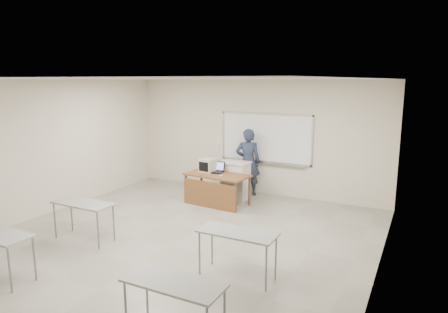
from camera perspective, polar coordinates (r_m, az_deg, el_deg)
The scene contains 10 objects.
floor at distance 7.56m, azimuth -7.74°, elevation -12.50°, with size 7.00×8.00×0.01m, color gray.
whiteboard at distance 10.43m, azimuth 5.98°, elevation 2.55°, with size 2.48×0.10×1.31m.
student_desks at distance 6.33m, azimuth -15.01°, elevation -10.93°, with size 4.40×2.20×0.73m.
instructor_desk at distance 9.58m, azimuth -1.28°, elevation -3.77°, with size 1.54×0.77×0.75m.
podium at distance 10.13m, azimuth 1.65°, elevation -3.41°, with size 0.69×0.50×0.96m.
crt_monitor at distance 9.85m, azimuth -2.27°, elevation -1.27°, with size 0.35×0.40×0.34m.
laptop at distance 9.80m, azimuth -1.05°, elevation -1.94°, with size 0.34×0.32×0.25m.
mouse at distance 9.36m, azimuth -0.46°, elevation -2.78°, with size 0.10×0.07×0.04m, color #B2B3BA.
keyboard at distance 10.13m, azimuth 1.37°, elevation -0.57°, with size 0.47×0.16×0.03m, color #B6A894.
presenter at distance 10.40m, azimuth 3.44°, elevation -0.80°, with size 0.64×0.42×1.76m, color black.
Camera 1 is at (4.02, -5.66, 2.98)m, focal length 32.00 mm.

